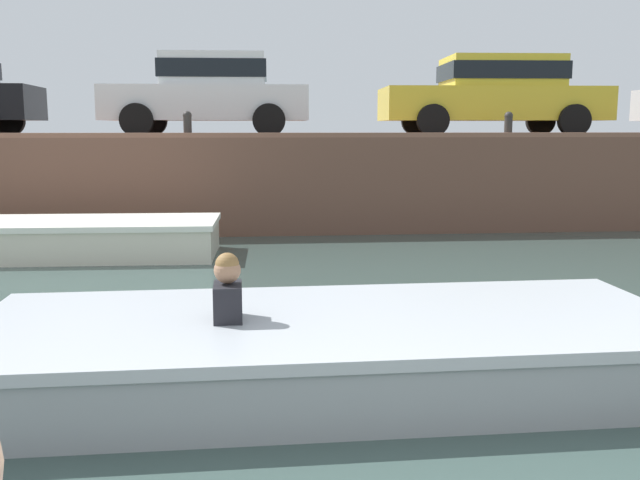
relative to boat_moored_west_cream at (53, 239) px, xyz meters
name	(u,v)px	position (x,y,z in m)	size (l,w,h in m)	color
ground_plane	(361,321)	(3.93, -3.83, -0.27)	(400.00, 400.00, 0.00)	#384C47
far_quay_wall	(302,175)	(3.93, 4.69, 0.58)	(60.00, 6.00, 1.69)	brown
far_wall_coping	(313,135)	(3.93, 1.81, 1.46)	(60.00, 0.24, 0.08)	brown
boat_moored_west_cream	(53,239)	(0.00, 0.00, 0.00)	(5.13, 1.66, 0.54)	silver
motorboat_passing	(299,351)	(3.22, -5.50, -0.01)	(6.22, 2.14, 0.99)	#93999E
car_left_inner_white	(210,92)	(2.08, 3.56, 2.26)	(3.86, 1.94, 1.54)	white
car_centre_yellow	(495,93)	(7.69, 3.56, 2.27)	(4.40, 2.15, 1.54)	yellow
mooring_bollard_mid	(187,123)	(1.79, 1.94, 1.66)	(0.15, 0.15, 0.45)	#2D2B28
mooring_bollard_east	(508,123)	(7.41, 1.94, 1.66)	(0.15, 0.15, 0.45)	#2D2B28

